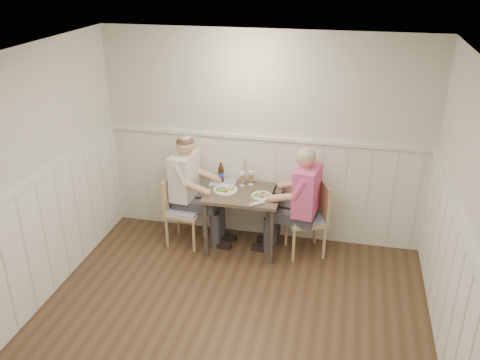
{
  "coord_description": "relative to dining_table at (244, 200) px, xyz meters",
  "views": [
    {
      "loc": [
        0.99,
        -3.51,
        3.37
      ],
      "look_at": [
        -0.16,
        1.64,
        1.0
      ],
      "focal_mm": 38.0,
      "sensor_mm": 36.0,
      "label": 1
    }
  ],
  "objects": [
    {
      "name": "chair_left",
      "position": [
        -0.79,
        -0.05,
        -0.17
      ],
      "size": [
        0.45,
        0.45,
        0.89
      ],
      "color": "tan",
      "rests_on": "ground"
    },
    {
      "name": "plate_diner",
      "position": [
        -0.24,
        -0.01,
        0.13
      ],
      "size": [
        0.29,
        0.29,
        0.07
      ],
      "color": "white",
      "rests_on": "dining_table"
    },
    {
      "name": "grass_vase",
      "position": [
        -0.07,
        0.31,
        0.26
      ],
      "size": [
        0.04,
        0.04,
        0.34
      ],
      "color": "silver",
      "rests_on": "dining_table"
    },
    {
      "name": "beer_glass_b",
      "position": [
        -0.06,
        0.18,
        0.22
      ],
      "size": [
        0.07,
        0.07,
        0.18
      ],
      "color": "silver",
      "rests_on": "dining_table"
    },
    {
      "name": "wainscot",
      "position": [
        0.16,
        -1.15,
        0.04
      ],
      "size": [
        4.0,
        4.49,
        1.34
      ],
      "color": "beige",
      "rests_on": "ground"
    },
    {
      "name": "room_shell",
      "position": [
        0.16,
        -1.84,
        0.87
      ],
      "size": [
        4.04,
        4.54,
        2.6
      ],
      "color": "silver",
      "rests_on": "ground"
    },
    {
      "name": "ground_plane",
      "position": [
        0.16,
        -1.84,
        -0.65
      ],
      "size": [
        4.5,
        4.5,
        0.0
      ],
      "primitive_type": "plane",
      "color": "#462E1D"
    },
    {
      "name": "beer_bottle",
      "position": [
        -0.34,
        0.24,
        0.22
      ],
      "size": [
        0.07,
        0.07,
        0.26
      ],
      "color": "#301C0D",
      "rests_on": "dining_table"
    },
    {
      "name": "gingham_mat",
      "position": [
        -0.31,
        0.23,
        0.11
      ],
      "size": [
        0.33,
        0.27,
        0.01
      ],
      "color": "#4552A5",
      "rests_on": "dining_table"
    },
    {
      "name": "beer_glass_a",
      "position": [
        0.04,
        0.23,
        0.22
      ],
      "size": [
        0.07,
        0.07,
        0.18
      ],
      "color": "silver",
      "rests_on": "dining_table"
    },
    {
      "name": "diner_cream",
      "position": [
        -0.71,
        0.06,
        -0.05
      ],
      "size": [
        0.68,
        0.47,
        1.42
      ],
      "color": "#3F3F47",
      "rests_on": "ground"
    },
    {
      "name": "rolled_napkin",
      "position": [
        0.22,
        -0.29,
        0.12
      ],
      "size": [
        0.16,
        0.16,
        0.04
      ],
      "color": "white",
      "rests_on": "dining_table"
    },
    {
      "name": "dining_table",
      "position": [
        0.0,
        0.0,
        0.0
      ],
      "size": [
        0.89,
        0.7,
        0.75
      ],
      "color": "#50473B",
      "rests_on": "ground"
    },
    {
      "name": "plate_man",
      "position": [
        0.22,
        -0.06,
        0.12
      ],
      "size": [
        0.24,
        0.24,
        0.06
      ],
      "color": "white",
      "rests_on": "dining_table"
    },
    {
      "name": "chair_right",
      "position": [
        0.81,
        0.06,
        -0.15
      ],
      "size": [
        0.57,
        0.57,
        0.92
      ],
      "color": "tan",
      "rests_on": "ground"
    },
    {
      "name": "man_in_pink",
      "position": [
        0.71,
        -0.02,
        -0.05
      ],
      "size": [
        0.7,
        0.49,
        1.41
      ],
      "color": "#3F3F47",
      "rests_on": "ground"
    }
  ]
}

